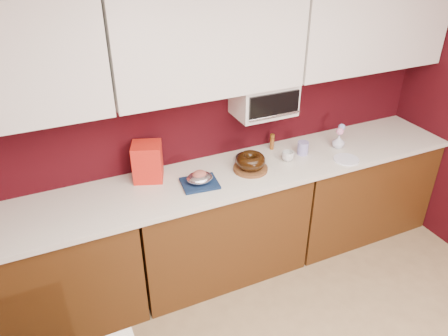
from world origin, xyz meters
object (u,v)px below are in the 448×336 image
coffee_mug (288,155)px  foil_ham_nest (200,178)px  toaster_oven (264,98)px  blue_jar (303,148)px  pandoro_box (148,162)px  flower_vase (339,141)px  bundt_cake (251,161)px

coffee_mug → foil_ham_nest: bearing=-177.0°
toaster_oven → blue_jar: 0.54m
pandoro_box → flower_vase: pandoro_box is taller
bundt_cake → flower_vase: (0.82, 0.03, -0.02)m
blue_jar → flower_vase: 0.33m
pandoro_box → coffee_mug: size_ratio=3.01×
toaster_oven → bundt_cake: size_ratio=2.05×
blue_jar → flower_vase: flower_vase is taller
coffee_mug → blue_jar: 0.17m
pandoro_box → flower_vase: size_ratio=2.27×
foil_ham_nest → coffee_mug: coffee_mug is taller
foil_ham_nest → blue_jar: bearing=5.2°
blue_jar → foil_ham_nest: bearing=-174.8°
toaster_oven → flower_vase: (0.63, -0.16, -0.41)m
bundt_cake → blue_jar: bundt_cake is taller
blue_jar → bundt_cake: bearing=-173.8°
coffee_mug → blue_jar: size_ratio=0.88×
foil_ham_nest → flower_vase: bearing=2.5°
flower_vase → toaster_oven: bearing=165.6°
bundt_cake → blue_jar: bearing=6.2°
toaster_oven → flower_vase: 0.77m
pandoro_box → coffee_mug: 1.08m
blue_jar → flower_vase: size_ratio=0.86×
blue_jar → pandoro_box: bearing=173.2°
bundt_cake → foil_ham_nest: (-0.42, -0.03, -0.03)m
bundt_cake → foil_ham_nest: 0.42m
toaster_oven → bundt_cake: toaster_oven is taller
toaster_oven → flower_vase: bearing=-14.4°
bundt_cake → foil_ham_nest: size_ratio=1.17×
bundt_cake → foil_ham_nest: bundt_cake is taller
bundt_cake → pandoro_box: pandoro_box is taller
blue_jar → flower_vase: (0.33, -0.03, 0.01)m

